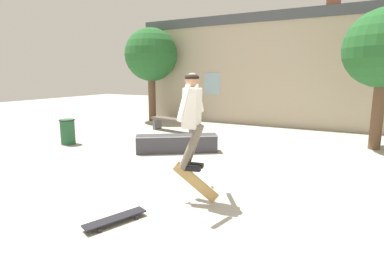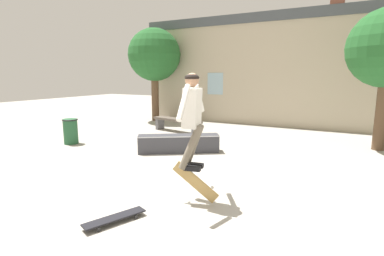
{
  "view_description": "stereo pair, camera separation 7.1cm",
  "coord_description": "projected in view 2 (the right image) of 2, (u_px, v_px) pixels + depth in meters",
  "views": [
    {
      "loc": [
        2.65,
        -4.09,
        1.99
      ],
      "look_at": [
        0.57,
        -0.06,
        1.19
      ],
      "focal_mm": 28.0,
      "sensor_mm": 36.0,
      "label": 1
    },
    {
      "loc": [
        2.72,
        -4.06,
        1.99
      ],
      "look_at": [
        0.57,
        -0.06,
        1.19
      ],
      "focal_mm": 28.0,
      "sensor_mm": 36.0,
      "label": 2
    }
  ],
  "objects": [
    {
      "name": "ground_plane",
      "position": [
        165.0,
        193.0,
        5.13
      ],
      "size": [
        40.0,
        40.0,
        0.0
      ],
      "primitive_type": "plane",
      "color": "#A39E93"
    },
    {
      "name": "building_backdrop",
      "position": [
        277.0,
        68.0,
        11.52
      ],
      "size": [
        11.55,
        0.52,
        5.58
      ],
      "color": "#B7A88E",
      "rests_on": "ground_plane"
    },
    {
      "name": "tree_left",
      "position": [
        154.0,
        55.0,
        12.85
      ],
      "size": [
        2.25,
        2.25,
        3.97
      ],
      "color": "brown",
      "rests_on": "ground_plane"
    },
    {
      "name": "park_bench",
      "position": [
        177.0,
        122.0,
        10.55
      ],
      "size": [
        2.01,
        0.79,
        0.47
      ],
      "rotation": [
        0.0,
        0.0,
        -0.2
      ],
      "color": "brown",
      "rests_on": "ground_plane"
    },
    {
      "name": "skate_ledge",
      "position": [
        179.0,
        143.0,
        7.8
      ],
      "size": [
        1.97,
        1.5,
        0.46
      ],
      "rotation": [
        0.0,
        0.0,
        0.58
      ],
      "color": "#38383D",
      "rests_on": "ground_plane"
    },
    {
      "name": "trash_bin",
      "position": [
        71.0,
        131.0,
        8.73
      ],
      "size": [
        0.44,
        0.44,
        0.73
      ],
      "color": "#235633",
      "rests_on": "ground_plane"
    },
    {
      "name": "skater",
      "position": [
        192.0,
        113.0,
        4.57
      ],
      "size": [
        0.41,
        1.26,
        1.49
      ],
      "rotation": [
        0.0,
        0.0,
        0.2
      ],
      "color": "silver"
    },
    {
      "name": "skateboard_flipping",
      "position": [
        196.0,
        182.0,
        4.66
      ],
      "size": [
        0.75,
        0.2,
        0.64
      ],
      "rotation": [
        0.0,
        0.0,
        0.19
      ],
      "color": "#AD894C"
    },
    {
      "name": "skateboard_resting",
      "position": [
        115.0,
        218.0,
        4.08
      ],
      "size": [
        0.5,
        0.88,
        0.08
      ],
      "rotation": [
        0.0,
        0.0,
        4.33
      ],
      "color": "black",
      "rests_on": "ground_plane"
    }
  ]
}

